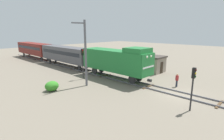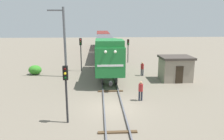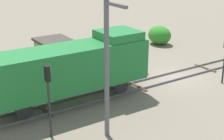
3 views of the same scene
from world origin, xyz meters
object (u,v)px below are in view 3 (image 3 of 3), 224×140
at_px(locomotive, 74,66).
at_px(worker_near_track, 144,61).
at_px(traffic_signal_mid, 48,89).
at_px(worker_by_signal, 47,73).
at_px(catenary_mast, 107,66).
at_px(relay_hut, 55,54).

relative_size(locomotive, worker_near_track, 6.82).
distance_m(traffic_signal_mid, worker_by_signal, 8.42).
xyz_separation_m(locomotive, traffic_signal_mid, (-3.40, 3.34, 0.26)).
height_order(traffic_signal_mid, worker_near_track, traffic_signal_mid).
distance_m(locomotive, worker_by_signal, 4.57).
relative_size(traffic_signal_mid, worker_near_track, 2.57).
bearing_deg(catenary_mast, worker_near_track, -48.94).
height_order(locomotive, traffic_signal_mid, locomotive).
bearing_deg(worker_near_track, traffic_signal_mid, -38.58).
relative_size(traffic_signal_mid, worker_by_signal, 2.57).
bearing_deg(worker_near_track, relay_hut, -105.34).
distance_m(worker_near_track, worker_by_signal, 8.57).
relative_size(worker_near_track, worker_by_signal, 1.00).
bearing_deg(traffic_signal_mid, relay_hut, -25.68).
height_order(worker_near_track, worker_by_signal, same).
distance_m(locomotive, catenary_mast, 5.32).
height_order(traffic_signal_mid, catenary_mast, catenary_mast).
bearing_deg(locomotive, worker_by_signal, 4.70).
distance_m(worker_by_signal, relay_hut, 4.01).
height_order(worker_by_signal, relay_hut, relay_hut).
bearing_deg(worker_by_signal, traffic_signal_mid, 48.26).
bearing_deg(catenary_mast, worker_by_signal, -1.15).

